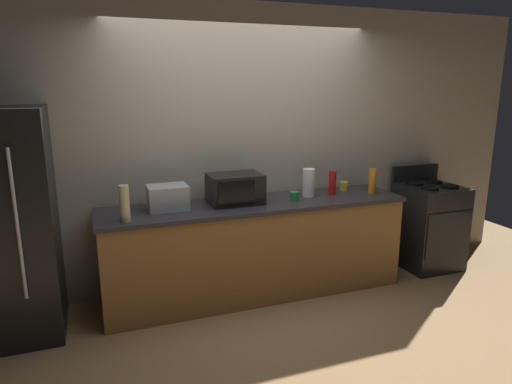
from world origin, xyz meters
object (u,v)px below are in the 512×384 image
microwave (235,189)px  bottle_hot_sauce (332,183)px  bottle_hand_soap (125,203)px  mug_yellow (344,186)px  refrigerator (5,226)px  stove_range (428,225)px  bottle_dish_soap (372,181)px  mug_green (294,196)px  toaster_oven (168,197)px  paper_towel_roll (308,183)px

microwave → bottle_hot_sauce: size_ratio=2.05×
bottle_hand_soap → mug_yellow: (2.18, 0.33, -0.10)m
refrigerator → stove_range: refrigerator is taller
bottle_dish_soap → refrigerator: bearing=178.8°
bottle_hand_soap → mug_green: bearing=4.6°
bottle_hand_soap → mug_green: 1.53m
refrigerator → mug_yellow: (3.06, 0.14, 0.05)m
refrigerator → bottle_hand_soap: (0.88, -0.19, 0.15)m
refrigerator → microwave: size_ratio=3.75×
toaster_oven → bottle_hot_sauce: size_ratio=1.45×
refrigerator → bottle_hot_sauce: bearing=1.0°
microwave → toaster_oven: bearing=178.9°
toaster_oven → paper_towel_roll: 1.35m
stove_range → bottle_hand_soap: (-3.17, -0.19, 0.59)m
microwave → toaster_oven: (-0.61, 0.01, -0.03)m
refrigerator → paper_towel_roll: refrigerator is taller
bottle_hand_soap → bottle_dish_soap: size_ratio=1.18×
stove_range → mug_yellow: (-0.99, 0.14, 0.48)m
bottle_hot_sauce → bottle_dish_soap: 0.40m
paper_towel_roll → mug_green: paper_towel_roll is taller
bottle_hot_sauce → bottle_hand_soap: 2.00m
bottle_hand_soap → mug_green: bottle_hand_soap is taller
bottle_hot_sauce → stove_range: bearing=-2.3°
stove_range → bottle_dish_soap: 0.98m
bottle_hot_sauce → bottle_dish_soap: (0.38, -0.12, 0.01)m
microwave → mug_yellow: 1.20m
refrigerator → bottle_dish_soap: 3.25m
mug_yellow → bottle_dish_soap: bearing=-47.0°
toaster_oven → bottle_hand_soap: 0.45m
bottle_hot_sauce → mug_green: (-0.46, -0.11, -0.07)m
bottle_hot_sauce → mug_yellow: 0.22m
bottle_hot_sauce → bottle_dish_soap: size_ratio=0.95×
microwave → bottle_hot_sauce: microwave is taller
mug_yellow → mug_green: size_ratio=1.04×
toaster_oven → refrigerator: bearing=-177.3°
mug_yellow → mug_green: (-0.65, -0.20, -0.00)m
bottle_dish_soap → mug_green: 0.85m
refrigerator → stove_range: 4.07m
mug_yellow → microwave: bearing=-175.6°
microwave → bottle_hand_soap: bearing=-166.6°
microwave → mug_green: (0.54, -0.11, -0.09)m
stove_range → toaster_oven: bearing=178.8°
refrigerator → bottle_dish_soap: refrigerator is taller
stove_range → toaster_oven: 2.85m
toaster_oven → stove_range: bearing=-1.2°
bottle_hot_sauce → refrigerator: bearing=-179.0°
microwave → bottle_dish_soap: size_ratio=1.94×
bottle_dish_soap → toaster_oven: bearing=176.3°
bottle_hand_soap → bottle_dish_soap: (2.37, 0.12, -0.02)m
microwave → mug_yellow: bearing=4.4°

